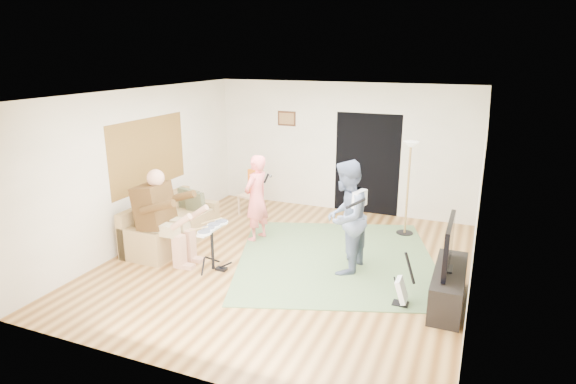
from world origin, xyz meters
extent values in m
plane|color=brown|center=(0.00, 0.00, 0.00)|extent=(6.00, 6.00, 0.00)
plane|color=white|center=(0.00, 0.00, 2.70)|extent=(6.00, 6.00, 0.00)
plane|color=olive|center=(-2.74, 0.20, 1.55)|extent=(0.00, 2.05, 2.05)
plane|color=black|center=(0.55, 2.99, 1.05)|extent=(2.10, 0.00, 2.10)
cube|color=#3F2314|center=(-1.25, 2.99, 1.90)|extent=(0.42, 0.03, 0.32)
cube|color=#547044|center=(0.68, 0.45, 0.01)|extent=(4.05, 4.17, 0.02)
cube|color=#A48452|center=(-2.20, 0.01, 0.19)|extent=(0.78, 1.56, 0.39)
cube|color=#A48452|center=(-2.53, 0.01, 0.39)|extent=(0.15, 1.93, 0.78)
cube|color=#A48452|center=(-2.20, 0.89, 0.28)|extent=(0.78, 0.18, 0.55)
cube|color=#A48452|center=(-2.20, -0.86, 0.28)|extent=(0.78, 0.18, 0.55)
cube|color=#4B3115|center=(-2.05, -0.64, 0.91)|extent=(0.42, 0.55, 0.70)
sphere|color=tan|center=(-1.98, -0.64, 1.38)|extent=(0.28, 0.28, 0.28)
cylinder|color=black|center=(-1.00, -0.64, 0.35)|extent=(0.05, 0.05, 0.65)
cube|color=white|center=(-1.00, -0.64, 0.66)|extent=(0.13, 0.65, 0.04)
imported|color=#FF706E|center=(-0.90, 0.75, 0.78)|extent=(0.48, 0.63, 1.56)
imported|color=slate|center=(0.92, 0.09, 0.88)|extent=(0.71, 0.89, 1.76)
cube|color=black|center=(1.92, -0.66, 0.01)|extent=(0.21, 0.17, 0.03)
cube|color=white|center=(1.92, -0.66, 0.22)|extent=(0.17, 0.25, 0.33)
cylinder|color=black|center=(2.01, -0.66, 0.56)|extent=(0.17, 0.04, 0.43)
cylinder|color=black|center=(1.54, 2.04, 0.01)|extent=(0.31, 0.31, 0.03)
cylinder|color=#9E7943|center=(1.54, 2.04, 0.85)|extent=(0.04, 0.04, 1.66)
cone|color=white|center=(1.54, 2.04, 1.70)|extent=(0.28, 0.28, 0.11)
cube|color=#D2AF88|center=(-1.63, 1.93, 0.42)|extent=(0.48, 0.48, 0.04)
cube|color=orange|center=(-1.63, 2.11, 0.73)|extent=(0.38, 0.17, 0.39)
cube|color=black|center=(2.50, -0.37, 0.25)|extent=(0.40, 1.40, 0.50)
cube|color=black|center=(2.45, -0.37, 0.85)|extent=(0.06, 1.02, 0.66)
camera|label=1|loc=(2.73, -6.60, 3.29)|focal=30.00mm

